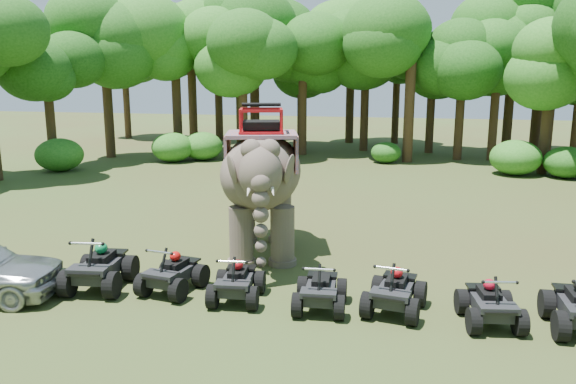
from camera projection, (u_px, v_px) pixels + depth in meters
name	position (u px, v px, depth m)	size (l,w,h in m)	color
ground	(278.00, 271.00, 14.86)	(110.00, 110.00, 0.00)	#47381E
elephant	(262.00, 181.00, 15.99)	(2.24, 5.09, 4.28)	brown
atv_0	(99.00, 262.00, 13.56)	(1.34, 1.83, 1.36)	black
atv_1	(173.00, 268.00, 13.38)	(1.16, 1.59, 1.18)	black
atv_2	(237.00, 277.00, 12.85)	(1.12, 1.54, 1.14)	black
atv_3	(321.00, 285.00, 12.37)	(1.12, 1.53, 1.14)	black
atv_4	(395.00, 286.00, 12.22)	(1.19, 1.63, 1.21)	black
atv_5	(491.00, 298.00, 11.62)	(1.13, 1.54, 1.14)	black
tree_0	(365.00, 88.00, 37.45)	(5.84, 5.84, 8.35)	#195114
tree_1	(431.00, 95.00, 36.46)	(5.27, 5.27, 7.53)	#195114
tree_2	(495.00, 101.00, 33.25)	(4.93, 4.93, 7.04)	#195114
tree_3	(548.00, 108.00, 28.70)	(4.80, 4.80, 6.86)	#195114
tree_28	(49.00, 107.00, 30.50)	(4.72, 4.72, 6.75)	#195114
tree_29	(106.00, 81.00, 34.27)	(6.60, 6.60, 9.43)	#195114
tree_30	(176.00, 82.00, 35.32)	(6.47, 6.47, 9.25)	#195114
tree_31	(243.00, 94.00, 33.64)	(5.50, 5.50, 7.85)	#195114
tree_32	(301.00, 92.00, 37.93)	(5.53, 5.53, 7.90)	#195114
tree_33	(240.00, 89.00, 35.41)	(5.86, 5.86, 8.38)	#195114
tree_34	(511.00, 76.00, 36.30)	(6.98, 6.98, 9.97)	#195114
tree_35	(541.00, 68.00, 36.40)	(7.66, 7.66, 10.94)	#195114
tree_36	(552.00, 84.00, 35.42)	(6.26, 6.26, 8.95)	#195114
tree_37	(461.00, 98.00, 33.48)	(5.20, 5.20, 7.43)	#195114
tree_39	(218.00, 77.00, 43.27)	(6.89, 6.89, 9.84)	#195114
tree_40	(254.00, 70.00, 37.32)	(7.57, 7.57, 10.82)	#195114
tree_41	(192.00, 70.00, 40.86)	(7.58, 7.58, 10.83)	#195114
tree_42	(411.00, 78.00, 32.32)	(6.84, 6.84, 9.77)	#195114
tree_43	(126.00, 93.00, 44.95)	(5.02, 5.02, 7.18)	#195114
tree_44	(351.00, 73.00, 41.69)	(7.22, 7.22, 10.31)	#195114
tree_45	(303.00, 93.00, 35.64)	(5.48, 5.48, 7.83)	#195114
tree_46	(396.00, 93.00, 41.59)	(5.23, 5.23, 7.47)	#195114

